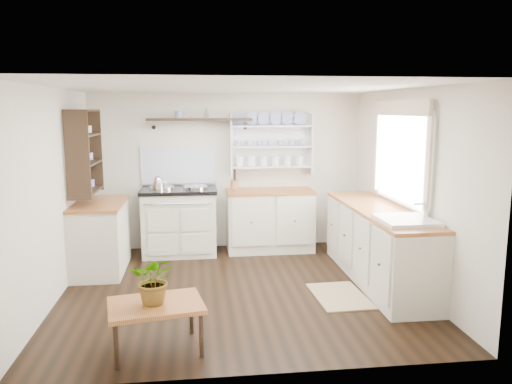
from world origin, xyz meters
TOP-DOWN VIEW (x-y plane):
  - floor at (0.00, 0.00)m, footprint 4.00×3.80m
  - wall_back at (0.00, 1.90)m, footprint 4.00×0.02m
  - wall_right at (2.00, 0.00)m, footprint 0.02×3.80m
  - wall_left at (-2.00, 0.00)m, footprint 0.02×3.80m
  - ceiling at (0.00, 0.00)m, footprint 4.00×3.80m
  - window at (1.95, 0.15)m, footprint 0.08×1.55m
  - aga_cooker at (-0.72, 1.57)m, footprint 1.07×0.74m
  - back_cabinets at (0.60, 1.60)m, footprint 1.27×0.63m
  - right_cabinets at (1.70, 0.10)m, footprint 0.62×2.43m
  - belfast_sink at (1.70, -0.65)m, footprint 0.55×0.60m
  - left_cabinets at (-1.70, 0.90)m, footprint 0.62×1.13m
  - plate_rack at (0.65, 1.86)m, footprint 1.20×0.22m
  - high_shelf at (-0.40, 1.78)m, footprint 1.50×0.29m
  - left_shelving at (-1.84, 0.90)m, footprint 0.28×0.80m
  - kettle at (-1.00, 1.45)m, footprint 0.18×0.18m
  - utensil_crock at (0.08, 1.68)m, footprint 0.11×0.11m
  - center_table at (-0.83, -1.39)m, footprint 0.88×0.70m
  - potted_plant at (-0.83, -1.39)m, footprint 0.41×0.37m
  - floor_rug at (1.10, -0.37)m, footprint 0.59×0.87m

SIDE VIEW (x-z plane):
  - floor at x=0.00m, z-range -0.01..0.01m
  - floor_rug at x=1.10m, z-range 0.00..0.02m
  - center_table at x=-0.83m, z-range 0.17..0.60m
  - right_cabinets at x=1.70m, z-range 0.01..0.91m
  - left_cabinets at x=-1.70m, z-range 0.01..0.91m
  - back_cabinets at x=0.60m, z-range 0.01..0.91m
  - aga_cooker at x=-0.72m, z-range -0.01..0.98m
  - potted_plant at x=-0.83m, z-range 0.43..0.86m
  - belfast_sink at x=1.70m, z-range 0.58..1.03m
  - utensil_crock at x=0.08m, z-range 0.91..1.04m
  - kettle at x=-1.00m, z-range 0.93..1.15m
  - wall_back at x=0.00m, z-range 0.00..2.30m
  - wall_right at x=2.00m, z-range 0.00..2.30m
  - wall_left at x=-2.00m, z-range 0.00..2.30m
  - left_shelving at x=-1.84m, z-range 1.02..2.08m
  - plate_rack at x=0.65m, z-range 1.11..2.01m
  - window at x=1.95m, z-range 0.95..2.17m
  - high_shelf at x=-0.40m, z-range 1.83..1.99m
  - ceiling at x=0.00m, z-range 2.29..2.30m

